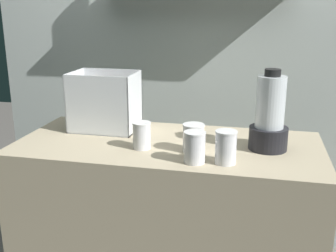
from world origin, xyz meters
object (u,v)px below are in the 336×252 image
at_px(blender_pitcher, 270,118).
at_px(juice_cup_carrot_right, 226,149).
at_px(juice_cup_carrot_far_left, 142,137).
at_px(juice_cup_beet_left, 193,140).
at_px(carrot_display_bin, 105,111).
at_px(juice_cup_orange_middle, 195,149).

relative_size(blender_pitcher, juice_cup_carrot_right, 2.62).
distance_m(juice_cup_carrot_far_left, juice_cup_beet_left, 0.23).
distance_m(carrot_display_bin, juice_cup_beet_left, 0.55).
bearing_deg(blender_pitcher, juice_cup_carrot_right, -128.23).
distance_m(juice_cup_beet_left, juice_cup_orange_middle, 0.13).
height_order(carrot_display_bin, juice_cup_carrot_far_left, carrot_display_bin).
bearing_deg(juice_cup_carrot_far_left, carrot_display_bin, 137.22).
height_order(juice_cup_orange_middle, juice_cup_carrot_right, juice_cup_carrot_right).
bearing_deg(carrot_display_bin, juice_cup_orange_middle, -34.95).
relative_size(carrot_display_bin, juice_cup_carrot_right, 2.40).
bearing_deg(juice_cup_orange_middle, carrot_display_bin, 145.05).
bearing_deg(blender_pitcher, juice_cup_beet_left, -161.89).
distance_m(juice_cup_orange_middle, juice_cup_carrot_right, 0.12).
relative_size(juice_cup_beet_left, juice_cup_orange_middle, 0.95).
xyz_separation_m(blender_pitcher, juice_cup_carrot_right, (-0.17, -0.21, -0.08)).
bearing_deg(carrot_display_bin, juice_cup_carrot_far_left, -42.78).
xyz_separation_m(juice_cup_carrot_far_left, juice_cup_beet_left, (0.23, 0.01, 0.00)).
bearing_deg(juice_cup_beet_left, blender_pitcher, 18.11).
height_order(carrot_display_bin, juice_cup_beet_left, carrot_display_bin).
bearing_deg(carrot_display_bin, blender_pitcher, -9.39).
distance_m(blender_pitcher, juice_cup_beet_left, 0.34).
relative_size(juice_cup_carrot_far_left, juice_cup_orange_middle, 0.93).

